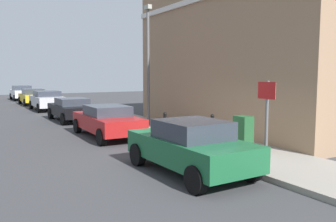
{
  "coord_description": "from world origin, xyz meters",
  "views": [
    {
      "loc": [
        -5.84,
        -8.7,
        2.62
      ],
      "look_at": [
        0.93,
        2.87,
        1.2
      ],
      "focal_mm": 37.39,
      "sensor_mm": 36.0,
      "label": 1
    }
  ],
  "objects_px": {
    "car_red": "(107,120)",
    "utility_cabinet": "(243,135)",
    "car_black": "(72,109)",
    "car_silver": "(47,100)",
    "car_yellow": "(33,96)",
    "car_white": "(22,92)",
    "bollard_far_kerb": "(165,125)",
    "car_green": "(190,146)",
    "bollard_near_cabinet": "(212,127)",
    "street_sign": "(267,111)",
    "lamppost": "(148,60)"
  },
  "relations": [
    {
      "from": "car_yellow",
      "to": "lamppost",
      "type": "xyz_separation_m",
      "value": [
        2.62,
        -16.58,
        2.59
      ]
    },
    {
      "from": "car_black",
      "to": "bollard_far_kerb",
      "type": "height_order",
      "value": "car_black"
    },
    {
      "from": "bollard_near_cabinet",
      "to": "lamppost",
      "type": "xyz_separation_m",
      "value": [
        0.07,
        5.16,
        2.6
      ]
    },
    {
      "from": "car_black",
      "to": "car_silver",
      "type": "height_order",
      "value": "car_silver"
    },
    {
      "from": "car_black",
      "to": "bollard_far_kerb",
      "type": "distance_m",
      "value": 8.31
    },
    {
      "from": "car_black",
      "to": "car_yellow",
      "type": "distance_m",
      "value": 12.14
    },
    {
      "from": "car_red",
      "to": "street_sign",
      "type": "height_order",
      "value": "street_sign"
    },
    {
      "from": "car_silver",
      "to": "car_yellow",
      "type": "xyz_separation_m",
      "value": [
        -0.08,
        5.43,
        -0.04
      ]
    },
    {
      "from": "car_silver",
      "to": "car_yellow",
      "type": "relative_size",
      "value": 0.97
    },
    {
      "from": "car_red",
      "to": "bollard_far_kerb",
      "type": "relative_size",
      "value": 4.2
    },
    {
      "from": "bollard_near_cabinet",
      "to": "bollard_far_kerb",
      "type": "distance_m",
      "value": 1.82
    },
    {
      "from": "street_sign",
      "to": "utility_cabinet",
      "type": "bearing_deg",
      "value": 64.37
    },
    {
      "from": "lamppost",
      "to": "street_sign",
      "type": "bearing_deg",
      "value": -96.75
    },
    {
      "from": "car_white",
      "to": "street_sign",
      "type": "relative_size",
      "value": 1.85
    },
    {
      "from": "bollard_far_kerb",
      "to": "utility_cabinet",
      "type": "bearing_deg",
      "value": -71.37
    },
    {
      "from": "car_silver",
      "to": "street_sign",
      "type": "xyz_separation_m",
      "value": [
        1.51,
        -19.84,
        0.91
      ]
    },
    {
      "from": "car_yellow",
      "to": "car_white",
      "type": "height_order",
      "value": "car_white"
    },
    {
      "from": "car_silver",
      "to": "lamppost",
      "type": "xyz_separation_m",
      "value": [
        2.54,
        -11.16,
        2.55
      ]
    },
    {
      "from": "car_white",
      "to": "bollard_near_cabinet",
      "type": "distance_m",
      "value": 28.21
    },
    {
      "from": "car_red",
      "to": "car_white",
      "type": "distance_m",
      "value": 24.32
    },
    {
      "from": "bollard_far_kerb",
      "to": "car_green",
      "type": "bearing_deg",
      "value": -110.44
    },
    {
      "from": "bollard_near_cabinet",
      "to": "car_green",
      "type": "bearing_deg",
      "value": -136.7
    },
    {
      "from": "car_red",
      "to": "utility_cabinet",
      "type": "xyz_separation_m",
      "value": [
        2.48,
        -5.5,
        -0.02
      ]
    },
    {
      "from": "car_white",
      "to": "street_sign",
      "type": "distance_m",
      "value": 31.67
    },
    {
      "from": "car_red",
      "to": "car_yellow",
      "type": "bearing_deg",
      "value": 0.66
    },
    {
      "from": "car_silver",
      "to": "car_red",
      "type": "bearing_deg",
      "value": 179.28
    },
    {
      "from": "bollard_far_kerb",
      "to": "street_sign",
      "type": "height_order",
      "value": "street_sign"
    },
    {
      "from": "car_white",
      "to": "bollard_far_kerb",
      "type": "bearing_deg",
      "value": -177.01
    },
    {
      "from": "car_silver",
      "to": "utility_cabinet",
      "type": "height_order",
      "value": "car_silver"
    },
    {
      "from": "car_silver",
      "to": "car_yellow",
      "type": "height_order",
      "value": "car_silver"
    },
    {
      "from": "car_yellow",
      "to": "bollard_near_cabinet",
      "type": "bearing_deg",
      "value": -173.04
    },
    {
      "from": "car_red",
      "to": "car_black",
      "type": "relative_size",
      "value": 1.04
    },
    {
      "from": "car_black",
      "to": "lamppost",
      "type": "bearing_deg",
      "value": -150.24
    },
    {
      "from": "car_green",
      "to": "street_sign",
      "type": "relative_size",
      "value": 1.72
    },
    {
      "from": "car_red",
      "to": "car_white",
      "type": "bearing_deg",
      "value": 0.74
    },
    {
      "from": "car_green",
      "to": "car_red",
      "type": "xyz_separation_m",
      "value": [
        0.01,
        6.21,
        -0.03
      ]
    },
    {
      "from": "car_white",
      "to": "bollard_far_kerb",
      "type": "height_order",
      "value": "car_white"
    },
    {
      "from": "car_black",
      "to": "car_red",
      "type": "bearing_deg",
      "value": 178.95
    },
    {
      "from": "car_red",
      "to": "bollard_far_kerb",
      "type": "height_order",
      "value": "car_red"
    },
    {
      "from": "car_green",
      "to": "bollard_near_cabinet",
      "type": "xyz_separation_m",
      "value": [
        2.59,
        2.44,
        -0.03
      ]
    },
    {
      "from": "car_green",
      "to": "lamppost",
      "type": "distance_m",
      "value": 8.46
    },
    {
      "from": "car_white",
      "to": "bollard_near_cabinet",
      "type": "relative_size",
      "value": 4.09
    },
    {
      "from": "car_red",
      "to": "street_sign",
      "type": "bearing_deg",
      "value": -166.71
    },
    {
      "from": "car_yellow",
      "to": "street_sign",
      "type": "distance_m",
      "value": 25.34
    },
    {
      "from": "car_black",
      "to": "utility_cabinet",
      "type": "relative_size",
      "value": 3.64
    },
    {
      "from": "car_silver",
      "to": "car_black",
      "type": "bearing_deg",
      "value": 179.54
    },
    {
      "from": "lamppost",
      "to": "bollard_far_kerb",
      "type": "bearing_deg",
      "value": -108.05
    },
    {
      "from": "lamppost",
      "to": "car_yellow",
      "type": "bearing_deg",
      "value": 98.97
    },
    {
      "from": "car_green",
      "to": "bollard_near_cabinet",
      "type": "height_order",
      "value": "car_green"
    },
    {
      "from": "car_red",
      "to": "car_yellow",
      "type": "xyz_separation_m",
      "value": [
        0.03,
        17.98,
        0.01
      ]
    }
  ]
}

